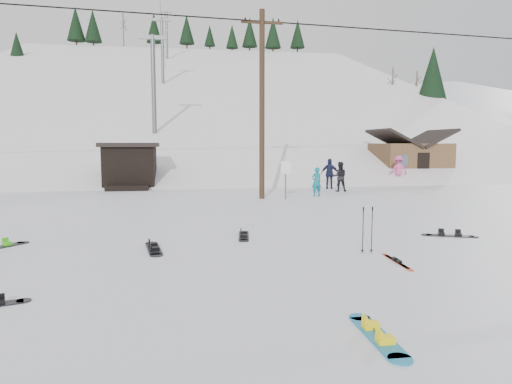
{
  "coord_description": "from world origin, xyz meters",
  "views": [
    {
      "loc": [
        -1.84,
        -7.95,
        2.7
      ],
      "look_at": [
        0.1,
        4.07,
        1.4
      ],
      "focal_mm": 32.0,
      "sensor_mm": 36.0,
      "label": 1
    }
  ],
  "objects": [
    {
      "name": "ground",
      "position": [
        0.0,
        0.0,
        0.0
      ],
      "size": [
        200.0,
        200.0,
        0.0
      ],
      "primitive_type": "plane",
      "color": "silver",
      "rests_on": "ground"
    },
    {
      "name": "ski_slope",
      "position": [
        0.0,
        55.0,
        -12.0
      ],
      "size": [
        60.0,
        85.24,
        65.97
      ],
      "primitive_type": "cube",
      "rotation": [
        0.31,
        0.0,
        0.0
      ],
      "color": "white",
      "rests_on": "ground"
    },
    {
      "name": "ridge_right",
      "position": [
        38.0,
        50.0,
        -11.0
      ],
      "size": [
        45.66,
        93.98,
        54.59
      ],
      "primitive_type": "cube",
      "rotation": [
        0.21,
        -0.05,
        -0.12
      ],
      "color": "silver",
      "rests_on": "ground"
    },
    {
      "name": "treeline_right",
      "position": [
        36.0,
        42.0,
        0.0
      ],
      "size": [
        20.0,
        60.0,
        10.0
      ],
      "primitive_type": null,
      "color": "black",
      "rests_on": "ground"
    },
    {
      "name": "treeline_crest",
      "position": [
        0.0,
        86.0,
        0.0
      ],
      "size": [
        50.0,
        6.0,
        10.0
      ],
      "primitive_type": null,
      "color": "black",
      "rests_on": "ski_slope"
    },
    {
      "name": "utility_pole",
      "position": [
        2.0,
        14.0,
        4.68
      ],
      "size": [
        2.0,
        0.26,
        9.0
      ],
      "color": "#3A2819",
      "rests_on": "ground"
    },
    {
      "name": "trail_sign",
      "position": [
        3.1,
        13.58,
        1.27
      ],
      "size": [
        0.5,
        0.09,
        1.85
      ],
      "color": "#595B60",
      "rests_on": "ground"
    },
    {
      "name": "lift_hut",
      "position": [
        -5.0,
        20.94,
        1.36
      ],
      "size": [
        3.4,
        4.1,
        2.75
      ],
      "color": "black",
      "rests_on": "ground"
    },
    {
      "name": "lift_tower_near",
      "position": [
        -4.0,
        30.0,
        7.86
      ],
      "size": [
        2.2,
        0.36,
        8.0
      ],
      "color": "#595B60",
      "rests_on": "ski_slope"
    },
    {
      "name": "lift_tower_mid",
      "position": [
        -4.0,
        50.0,
        14.36
      ],
      "size": [
        2.2,
        0.36,
        8.0
      ],
      "color": "#595B60",
      "rests_on": "ski_slope"
    },
    {
      "name": "lift_tower_far",
      "position": [
        -4.0,
        70.0,
        20.86
      ],
      "size": [
        2.2,
        0.36,
        8.0
      ],
      "color": "#595B60",
      "rests_on": "ski_slope"
    },
    {
      "name": "cabin",
      "position": [
        15.0,
        24.0,
        1.48
      ],
      "size": [
        5.39,
        4.4,
        3.77
      ],
      "color": "brown",
      "rests_on": "ground"
    },
    {
      "name": "hero_snowboard",
      "position": [
        0.82,
        -2.17,
        0.03
      ],
      "size": [
        0.34,
        1.7,
        0.12
      ],
      "rotation": [
        0.0,
        0.0,
        1.56
      ],
      "color": "#1C83B8",
      "rests_on": "ground"
    },
    {
      "name": "hero_skis",
      "position": [
        2.96,
        1.58,
        0.02
      ],
      "size": [
        0.15,
        1.55,
        0.08
      ],
      "rotation": [
        0.0,
        0.0,
        -0.04
      ],
      "color": "#B12D12",
      "rests_on": "ground"
    },
    {
      "name": "ski_poles",
      "position": [
        2.65,
        2.57,
        0.59
      ],
      "size": [
        0.32,
        0.08,
        1.15
      ],
      "color": "black",
      "rests_on": "ground"
    },
    {
      "name": "board_scatter_b",
      "position": [
        -2.6,
        3.76,
        0.03
      ],
      "size": [
        0.53,
        1.7,
        0.12
      ],
      "rotation": [
        0.0,
        0.0,
        1.72
      ],
      "color": "black",
      "rests_on": "ground"
    },
    {
      "name": "board_scatter_d",
      "position": [
        5.84,
        4.08,
        0.03
      ],
      "size": [
        1.49,
        0.78,
        0.11
      ],
      "rotation": [
        0.0,
        0.0,
        -0.39
      ],
      "color": "black",
      "rests_on": "ground"
    },
    {
      "name": "board_scatter_f",
      "position": [
        -0.11,
        5.0,
        0.03
      ],
      "size": [
        0.46,
        1.54,
        0.11
      ],
      "rotation": [
        0.0,
        0.0,
        1.44
      ],
      "color": "black",
      "rests_on": "ground"
    },
    {
      "name": "skier_teal",
      "position": [
        4.94,
        14.54,
        0.74
      ],
      "size": [
        0.6,
        0.46,
        1.48
      ],
      "primitive_type": "imported",
      "rotation": [
        0.0,
        0.0,
        3.34
      ],
      "color": "#0C6978",
      "rests_on": "ground"
    },
    {
      "name": "skier_dark",
      "position": [
        6.9,
        16.58,
        0.84
      ],
      "size": [
        0.95,
        0.82,
        1.68
      ],
      "primitive_type": "imported",
      "rotation": [
        0.0,
        0.0,
        2.89
      ],
      "color": "black",
      "rests_on": "ground"
    },
    {
      "name": "skier_pink",
      "position": [
        12.5,
        20.74,
        0.95
      ],
      "size": [
        1.25,
        0.74,
        1.9
      ],
      "primitive_type": "imported",
      "rotation": [
        0.0,
        0.0,
        3.11
      ],
      "color": "#C44586",
      "rests_on": "ground"
    },
    {
      "name": "skier_navy",
      "position": [
        6.82,
        18.08,
        0.91
      ],
      "size": [
        1.15,
        0.78,
        1.81
      ],
      "primitive_type": "imported",
      "rotation": [
        0.0,
        0.0,
        2.79
      ],
      "color": "#171B3A",
      "rests_on": "ground"
    }
  ]
}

